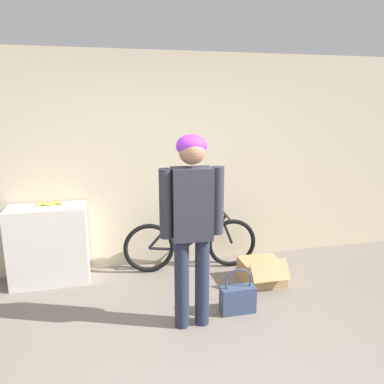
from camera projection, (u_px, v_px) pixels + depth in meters
wall_back at (154, 163)px, 4.56m from camera, size 8.00×0.07×2.60m
side_shelf at (49, 245)px, 4.23m from camera, size 0.85×0.41×0.89m
person at (192, 214)px, 3.24m from camera, size 0.57×0.25×1.76m
bicycle at (191, 244)px, 4.58m from camera, size 1.64×0.46×0.69m
banana at (49, 203)px, 4.18m from camera, size 0.31×0.09×0.04m
handbag at (238, 298)px, 3.66m from camera, size 0.34×0.14×0.46m
cardboard_box at (261, 271)px, 4.30m from camera, size 0.45×0.52×0.33m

